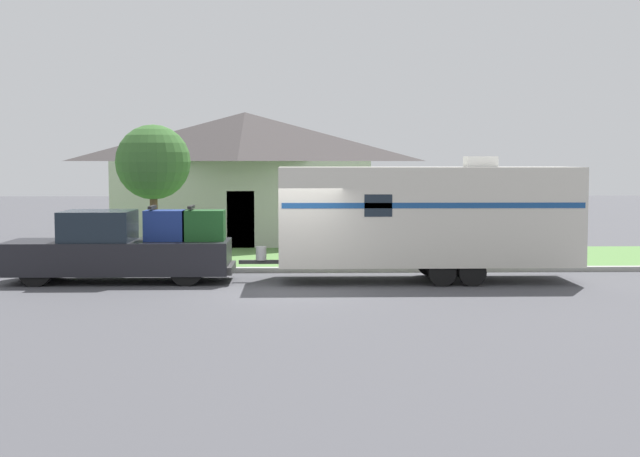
% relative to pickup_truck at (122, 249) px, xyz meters
% --- Properties ---
extents(ground_plane, '(120.00, 120.00, 0.00)m').
position_rel_pickup_truck_xyz_m(ground_plane, '(4.49, -1.83, -0.88)').
color(ground_plane, '#47474C').
extents(curb_strip, '(80.00, 0.30, 0.14)m').
position_rel_pickup_truck_xyz_m(curb_strip, '(4.49, 1.92, -0.81)').
color(curb_strip, '#999993').
rests_on(curb_strip, ground_plane).
extents(lawn_strip, '(80.00, 7.00, 0.03)m').
position_rel_pickup_truck_xyz_m(lawn_strip, '(4.49, 5.57, -0.86)').
color(lawn_strip, '#568442').
rests_on(lawn_strip, ground_plane).
extents(house_across_street, '(10.23, 6.92, 5.11)m').
position_rel_pickup_truck_xyz_m(house_across_street, '(2.57, 12.07, 1.77)').
color(house_across_street, '#B2B2A8').
rests_on(house_across_street, ground_plane).
extents(pickup_truck, '(5.90, 1.92, 2.01)m').
position_rel_pickup_truck_xyz_m(pickup_truck, '(0.00, 0.00, 0.00)').
color(pickup_truck, black).
rests_on(pickup_truck, ground_plane).
extents(travel_trailer, '(8.89, 2.41, 3.30)m').
position_rel_pickup_truck_xyz_m(travel_trailer, '(8.05, -0.00, 0.86)').
color(travel_trailer, black).
rests_on(travel_trailer, ground_plane).
extents(mailbox, '(0.48, 0.20, 1.34)m').
position_rel_pickup_truck_xyz_m(mailbox, '(0.75, 2.95, 0.15)').
color(mailbox, brown).
rests_on(mailbox, ground_plane).
extents(tree_in_yard, '(2.26, 2.26, 4.28)m').
position_rel_pickup_truck_xyz_m(tree_in_yard, '(0.27, 3.65, 2.25)').
color(tree_in_yard, brown).
rests_on(tree_in_yard, ground_plane).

